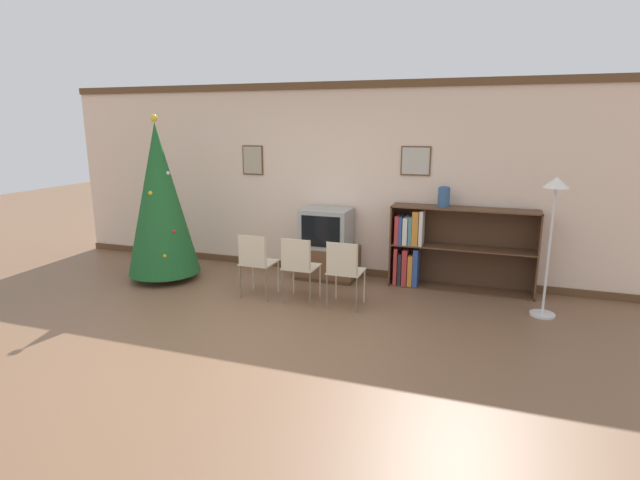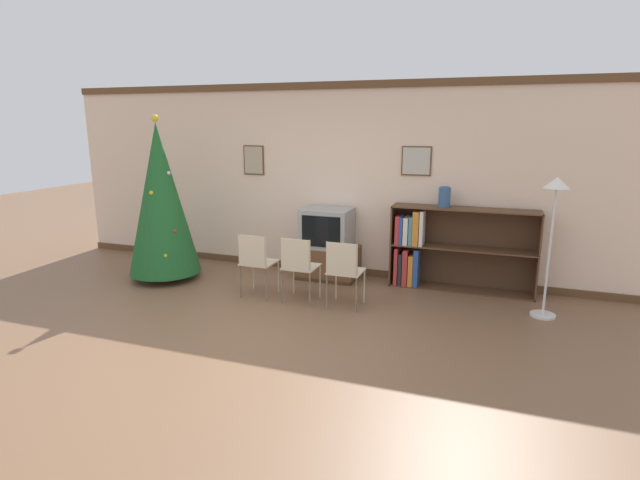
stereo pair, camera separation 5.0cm
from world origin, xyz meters
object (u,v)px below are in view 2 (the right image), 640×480
at_px(television, 327,228).
at_px(folding_chair_left, 256,261).
at_px(folding_chair_right, 344,270).
at_px(standing_lamp, 554,211).
at_px(folding_chair_center, 299,265).
at_px(christmas_tree, 161,200).
at_px(vase, 444,197).
at_px(bookshelf, 438,248).
at_px(tv_console, 327,262).

height_order(television, folding_chair_left, television).
relative_size(folding_chair_right, standing_lamp, 0.52).
relative_size(folding_chair_center, folding_chair_right, 1.00).
distance_m(christmas_tree, folding_chair_left, 1.72).
relative_size(folding_chair_center, vase, 3.10).
bearing_deg(vase, folding_chair_right, -130.34).
xyz_separation_m(vase, standing_lamp, (1.23, -0.64, -0.01)).
height_order(folding_chair_left, folding_chair_center, same).
height_order(christmas_tree, folding_chair_center, christmas_tree).
xyz_separation_m(folding_chair_left, bookshelf, (2.08, 1.17, 0.06)).
xyz_separation_m(folding_chair_center, vase, (1.56, 1.16, 0.75)).
bearing_deg(folding_chair_left, vase, 28.59).
bearing_deg(folding_chair_left, bookshelf, 29.35).
distance_m(television, folding_chair_right, 1.23).
bearing_deg(bookshelf, folding_chair_left, -150.65).
bearing_deg(folding_chair_right, christmas_tree, 174.11).
xyz_separation_m(folding_chair_right, bookshelf, (0.94, 1.17, 0.06)).
bearing_deg(bookshelf, tv_console, -175.97).
height_order(television, standing_lamp, standing_lamp).
relative_size(television, standing_lamp, 0.42).
bearing_deg(folding_chair_center, vase, 36.69).
relative_size(folding_chair_left, bookshelf, 0.45).
height_order(folding_chair_left, vase, vase).
bearing_deg(folding_chair_left, folding_chair_center, 0.00).
xyz_separation_m(folding_chair_left, vase, (2.13, 1.16, 0.75)).
relative_size(tv_console, vase, 3.26).
height_order(folding_chair_center, vase, vase).
bearing_deg(folding_chair_left, christmas_tree, 169.89).
distance_m(folding_chair_right, vase, 1.70).
relative_size(christmas_tree, standing_lamp, 1.43).
height_order(christmas_tree, folding_chair_right, christmas_tree).
distance_m(television, bookshelf, 1.53).
bearing_deg(folding_chair_center, standing_lamp, 10.65).
distance_m(folding_chair_center, folding_chair_right, 0.57).
bearing_deg(bookshelf, christmas_tree, -166.30).
height_order(christmas_tree, television, christmas_tree).
relative_size(folding_chair_right, bookshelf, 0.45).
bearing_deg(folding_chair_right, folding_chair_center, 180.00).
bearing_deg(tv_console, television, -90.00).
height_order(tv_console, folding_chair_left, folding_chair_left).
bearing_deg(television, folding_chair_center, -90.00).
bearing_deg(tv_console, standing_lamp, -10.96).
distance_m(folding_chair_center, vase, 2.08).
bearing_deg(folding_chair_center, bookshelf, 37.79).
height_order(television, bookshelf, bookshelf).
relative_size(tv_console, folding_chair_left, 1.05).
distance_m(folding_chair_right, bookshelf, 1.50).
xyz_separation_m(tv_console, standing_lamp, (2.79, -0.54, 0.99)).
xyz_separation_m(television, folding_chair_center, (0.00, -1.06, -0.25)).
xyz_separation_m(television, vase, (1.56, 0.10, 0.50)).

